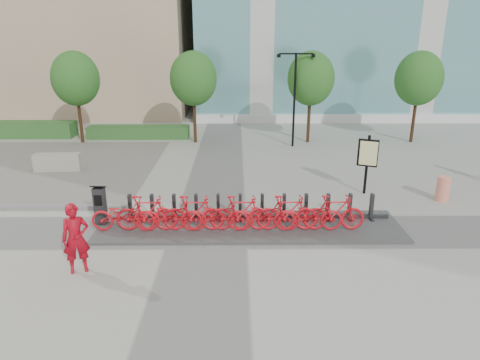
{
  "coord_description": "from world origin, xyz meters",
  "views": [
    {
      "loc": [
        0.9,
        -12.15,
        5.78
      ],
      "look_at": [
        1.0,
        1.5,
        1.2
      ],
      "focal_mm": 32.0,
      "sensor_mm": 36.0,
      "label": 1
    }
  ],
  "objects_px": {
    "construction_barrel": "(443,189)",
    "worker_red": "(76,239)",
    "jersey_barrier": "(58,162)",
    "bike_0": "(123,215)",
    "map_sign": "(368,156)",
    "kiosk": "(100,205)"
  },
  "relations": [
    {
      "from": "map_sign",
      "to": "construction_barrel",
      "type": "bearing_deg",
      "value": 6.42
    },
    {
      "from": "bike_0",
      "to": "map_sign",
      "type": "distance_m",
      "value": 9.18
    },
    {
      "from": "construction_barrel",
      "to": "bike_0",
      "type": "bearing_deg",
      "value": -166.46
    },
    {
      "from": "worker_red",
      "to": "construction_barrel",
      "type": "bearing_deg",
      "value": 2.61
    },
    {
      "from": "bike_0",
      "to": "jersey_barrier",
      "type": "bearing_deg",
      "value": 35.16
    },
    {
      "from": "jersey_barrier",
      "to": "map_sign",
      "type": "xyz_separation_m",
      "value": [
        13.07,
        -3.08,
        1.13
      ]
    },
    {
      "from": "construction_barrel",
      "to": "worker_red",
      "type": "bearing_deg",
      "value": -157.05
    },
    {
      "from": "worker_red",
      "to": "jersey_barrier",
      "type": "distance_m",
      "value": 9.72
    },
    {
      "from": "kiosk",
      "to": "construction_barrel",
      "type": "xyz_separation_m",
      "value": [
        11.96,
        2.14,
        -0.25
      ]
    },
    {
      "from": "bike_0",
      "to": "kiosk",
      "type": "relative_size",
      "value": 1.47
    },
    {
      "from": "construction_barrel",
      "to": "map_sign",
      "type": "xyz_separation_m",
      "value": [
        -2.65,
        0.8,
        1.06
      ]
    },
    {
      "from": "kiosk",
      "to": "jersey_barrier",
      "type": "distance_m",
      "value": 7.11
    },
    {
      "from": "construction_barrel",
      "to": "jersey_barrier",
      "type": "height_order",
      "value": "construction_barrel"
    },
    {
      "from": "kiosk",
      "to": "map_sign",
      "type": "distance_m",
      "value": 9.79
    },
    {
      "from": "kiosk",
      "to": "map_sign",
      "type": "bearing_deg",
      "value": 20.73
    },
    {
      "from": "kiosk",
      "to": "jersey_barrier",
      "type": "xyz_separation_m",
      "value": [
        -3.76,
        6.02,
        -0.33
      ]
    },
    {
      "from": "bike_0",
      "to": "map_sign",
      "type": "height_order",
      "value": "map_sign"
    },
    {
      "from": "jersey_barrier",
      "to": "construction_barrel",
      "type": "bearing_deg",
      "value": -17.63
    },
    {
      "from": "worker_red",
      "to": "construction_barrel",
      "type": "distance_m",
      "value": 12.71
    },
    {
      "from": "kiosk",
      "to": "jersey_barrier",
      "type": "bearing_deg",
      "value": 125.23
    },
    {
      "from": "kiosk",
      "to": "bike_0",
      "type": "bearing_deg",
      "value": -28.81
    },
    {
      "from": "bike_0",
      "to": "construction_barrel",
      "type": "relative_size",
      "value": 2.1
    }
  ]
}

